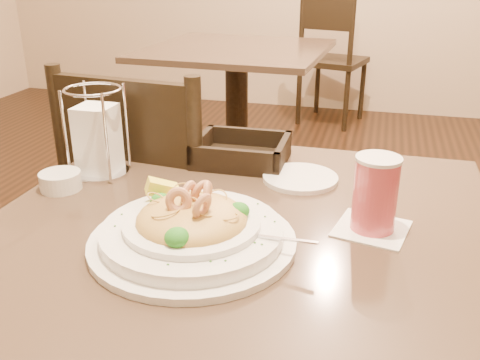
% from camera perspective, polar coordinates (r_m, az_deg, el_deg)
% --- Properties ---
extents(main_table, '(0.90, 0.90, 0.72)m').
position_cam_1_polar(main_table, '(1.07, -0.29, -15.69)').
color(main_table, black).
rests_on(main_table, ground).
extents(background_table, '(0.94, 0.94, 0.72)m').
position_cam_1_polar(background_table, '(2.89, -0.36, 9.52)').
color(background_table, black).
rests_on(background_table, ground).
extents(dining_chair_near, '(0.46, 0.46, 0.93)m').
position_cam_1_polar(dining_chair_near, '(1.48, -8.65, -4.19)').
color(dining_chair_near, black).
rests_on(dining_chair_near, ground).
extents(dining_chair_far, '(0.51, 0.51, 0.93)m').
position_cam_1_polar(dining_chair_far, '(3.97, 9.69, 12.93)').
color(dining_chair_far, black).
rests_on(dining_chair_far, ground).
extents(pasta_bowl, '(0.38, 0.34, 0.11)m').
position_cam_1_polar(pasta_bowl, '(0.88, -5.14, -5.11)').
color(pasta_bowl, white).
rests_on(pasta_bowl, main_table).
extents(drink_glass, '(0.14, 0.14, 0.13)m').
position_cam_1_polar(drink_glass, '(0.94, 14.22, -1.52)').
color(drink_glass, white).
rests_on(drink_glass, main_table).
extents(bread_basket, '(0.21, 0.17, 0.06)m').
position_cam_1_polar(bread_basket, '(1.23, 0.16, 2.85)').
color(bread_basket, black).
rests_on(bread_basket, main_table).
extents(napkin_caddy, '(0.12, 0.12, 0.19)m').
position_cam_1_polar(napkin_caddy, '(1.18, -14.94, 4.39)').
color(napkin_caddy, silver).
rests_on(napkin_caddy, main_table).
extents(side_plate, '(0.17, 0.17, 0.01)m').
position_cam_1_polar(side_plate, '(1.14, 6.45, 0.21)').
color(side_plate, white).
rests_on(side_plate, main_table).
extents(butter_ramekin, '(0.10, 0.10, 0.04)m').
position_cam_1_polar(butter_ramekin, '(1.15, -18.60, -0.08)').
color(butter_ramekin, white).
rests_on(butter_ramekin, main_table).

